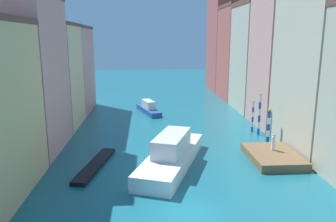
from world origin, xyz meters
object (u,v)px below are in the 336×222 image
at_px(mooring_pole_1, 259,114).
at_px(vaporetto_white, 172,154).
at_px(gondola_black, 95,165).
at_px(person_on_dock, 273,143).
at_px(mooring_pole_0, 269,125).
at_px(motorboat_0, 149,108).
at_px(mooring_pole_2, 253,116).
at_px(waterfront_dock, 273,156).

distance_m(mooring_pole_1, vaporetto_white, 14.14).
bearing_deg(gondola_black, person_on_dock, 4.30).
bearing_deg(vaporetto_white, mooring_pole_0, 28.03).
relative_size(person_on_dock, motorboat_0, 0.21).
xyz_separation_m(person_on_dock, gondola_black, (-16.54, -1.24, -1.30)).
height_order(mooring_pole_0, vaporetto_white, mooring_pole_0).
bearing_deg(mooring_pole_2, mooring_pole_1, -78.73).
distance_m(person_on_dock, gondola_black, 16.64).
bearing_deg(gondola_black, mooring_pole_0, 17.93).
relative_size(person_on_dock, vaporetto_white, 0.13).
height_order(person_on_dock, motorboat_0, person_on_dock).
bearing_deg(waterfront_dock, vaporetto_white, -175.79).
relative_size(gondola_black, motorboat_0, 1.07).
distance_m(waterfront_dock, person_on_dock, 1.30).
height_order(mooring_pole_0, mooring_pole_2, mooring_pole_2).
bearing_deg(vaporetto_white, mooring_pole_2, 43.98).
bearing_deg(waterfront_dock, person_on_dock, 70.30).
xyz_separation_m(vaporetto_white, gondola_black, (-6.78, 0.09, -0.87)).
distance_m(person_on_dock, motorboat_0, 23.30).
bearing_deg(motorboat_0, mooring_pole_0, -50.85).
distance_m(mooring_pole_0, mooring_pole_2, 4.47).
distance_m(gondola_black, motorboat_0, 22.00).
distance_m(person_on_dock, mooring_pole_0, 4.67).
bearing_deg(mooring_pole_1, vaporetto_white, -141.10).
bearing_deg(mooring_pole_1, motorboat_0, 135.24).
xyz_separation_m(person_on_dock, motorboat_0, (-11.60, 20.18, -0.79)).
height_order(waterfront_dock, person_on_dock, person_on_dock).
relative_size(mooring_pole_1, motorboat_0, 0.65).
distance_m(vaporetto_white, gondola_black, 6.84).
relative_size(mooring_pole_1, gondola_black, 0.61).
bearing_deg(mooring_pole_0, gondola_black, -162.07).
distance_m(waterfront_dock, mooring_pole_2, 9.78).
distance_m(mooring_pole_0, mooring_pole_1, 3.06).
bearing_deg(vaporetto_white, gondola_black, 179.27).
bearing_deg(vaporetto_white, person_on_dock, 7.77).
bearing_deg(motorboat_0, vaporetto_white, -85.08).
distance_m(mooring_pole_1, gondola_black, 19.91).
height_order(mooring_pole_1, gondola_black, mooring_pole_1).
height_order(mooring_pole_0, gondola_black, mooring_pole_0).
distance_m(mooring_pole_0, vaporetto_white, 12.42).
height_order(person_on_dock, mooring_pole_1, mooring_pole_1).
xyz_separation_m(person_on_dock, mooring_pole_0, (1.18, 4.49, 0.50)).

